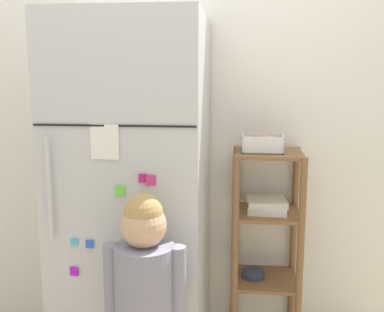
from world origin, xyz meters
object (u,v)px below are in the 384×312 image
at_px(refrigerator, 134,197).
at_px(child_standing, 145,292).
at_px(pantry_shelf_unit, 266,232).
at_px(fruit_bin, 262,144).

xyz_separation_m(refrigerator, child_standing, (0.15, -0.48, -0.26)).
relative_size(pantry_shelf_unit, fruit_bin, 5.38).
distance_m(child_standing, pantry_shelf_unit, 0.82).
bearing_deg(refrigerator, child_standing, -72.34).
relative_size(refrigerator, pantry_shelf_unit, 1.60).
xyz_separation_m(child_standing, pantry_shelf_unit, (0.51, 0.64, 0.05)).
height_order(pantry_shelf_unit, fruit_bin, fruit_bin).
relative_size(child_standing, pantry_shelf_unit, 0.94).
height_order(child_standing, fruit_bin, fruit_bin).
bearing_deg(child_standing, pantry_shelf_unit, 51.29).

